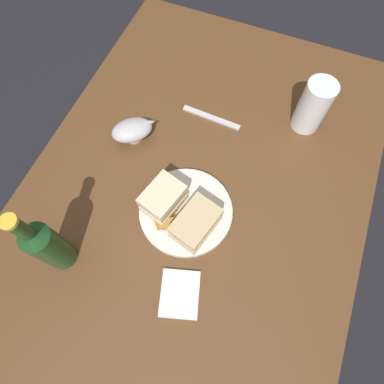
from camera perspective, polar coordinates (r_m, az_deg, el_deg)
ground_plane at (r=1.56m, az=0.73°, el=-9.62°), size 6.00×6.00×0.00m
dining_table at (r=1.22m, az=0.92°, el=-5.50°), size 1.25×0.90×0.72m
plate at (r=0.84m, az=-1.33°, el=-3.30°), size 0.24×0.24×0.02m
sandwich_half_left at (r=0.81m, az=-5.10°, el=-1.21°), size 0.12×0.10×0.07m
sandwich_half_right at (r=0.79m, az=0.64°, el=-5.51°), size 0.14×0.11×0.06m
potato_wedge_front at (r=0.81m, az=-3.93°, el=-5.52°), size 0.04×0.05×0.02m
potato_wedge_middle at (r=0.82m, az=-5.17°, el=-5.45°), size 0.04×0.04×0.02m
potato_wedge_back at (r=0.82m, az=-4.05°, el=-3.65°), size 0.05×0.04×0.02m
pint_glass at (r=0.98m, az=20.25°, el=13.55°), size 0.08×0.08×0.16m
gravy_boat at (r=0.94m, az=-10.38°, el=10.66°), size 0.13×0.14×0.06m
cider_bottle at (r=0.78m, az=-24.12°, el=-8.51°), size 0.07×0.07×0.27m
napkin at (r=0.80m, az=-2.15°, el=-17.40°), size 0.13×0.12×0.01m
fork at (r=0.99m, az=3.42°, el=12.88°), size 0.02×0.18×0.01m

